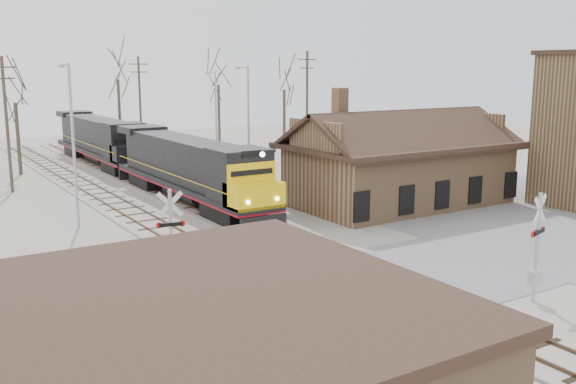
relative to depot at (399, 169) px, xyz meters
The scene contains 20 objects.
ground 17.14m from the depot, 134.97° to the right, with size 140.00×140.00×0.00m, color #A9A499.
road 17.13m from the depot, 134.97° to the right, with size 60.00×9.00×0.03m, color slate.
parking_lot 10.29m from the depot, 53.10° to the right, with size 22.00×26.00×0.03m, color slate.
track_main 12.58m from the depot, 165.97° to the left, with size 3.40×90.00×0.24m.
track_siding 16.92m from the depot, 169.70° to the left, with size 3.40×90.00×0.24m.
depot is the anchor object (origin of this frame).
locomotive_lead 14.13m from the depot, 148.07° to the left, with size 3.10×20.79×4.62m.
locomotive_trailing 30.95m from the depot, 112.79° to the left, with size 3.10×20.79×4.37m.
crossbuck_near 18.85m from the depot, 115.50° to the right, with size 1.23×0.42×4.42m.
crossbuck_far 21.14m from the depot, 158.41° to the right, with size 1.20×0.35×4.25m.
streetlight_a 21.13m from the depot, 165.77° to the left, with size 0.25×2.04×9.45m.
streetlight_b 11.80m from the depot, 124.71° to the left, with size 0.25×2.04×9.32m.
streetlight_c 22.16m from the depot, 98.25° to the left, with size 0.25×2.04×8.85m.
utility_pole_a 28.67m from the depot, 139.41° to the left, with size 2.00×0.24×10.02m.
utility_pole_b 33.29m from the depot, 101.43° to the left, with size 2.00×0.24×10.34m.
utility_pole_c 19.78m from the depot, 74.82° to the left, with size 2.00×0.24×10.74m.
tree_b 33.61m from the depot, 126.13° to the left, with size 4.16×4.16×10.19m.
tree_c 37.43m from the depot, 102.04° to the left, with size 5.31×5.31×13.00m.
tree_d 33.35m from the depot, 85.50° to the left, with size 4.90×4.90×12.00m.
tree_e 27.74m from the depot, 74.76° to the left, with size 4.59×4.59×11.25m.
Camera 1 is at (-17.40, -20.32, 9.18)m, focal length 40.00 mm.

